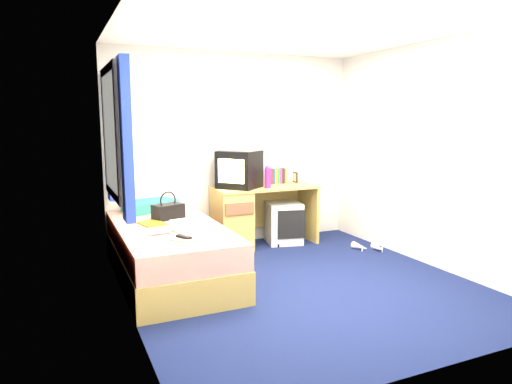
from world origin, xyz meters
name	(u,v)px	position (x,y,z in m)	size (l,w,h in m)	color
ground	(299,284)	(0.00, 0.00, 0.00)	(3.40, 3.40, 0.00)	#0C1438
room_shell	(301,133)	(0.00, 0.00, 1.45)	(3.40, 3.40, 3.40)	white
bed	(170,252)	(-1.10, 0.68, 0.27)	(1.01, 2.00, 0.54)	tan
pillow	(150,206)	(-1.12, 1.49, 0.60)	(0.56, 0.35, 0.12)	#18609D
desk	(244,215)	(0.02, 1.44, 0.41)	(1.30, 0.55, 0.75)	tan
storage_cube	(284,223)	(0.56, 1.41, 0.26)	(0.42, 0.42, 0.53)	silver
crt_tv	(239,169)	(-0.04, 1.44, 0.98)	(0.61, 0.62, 0.45)	black
vcr	(239,147)	(-0.04, 1.44, 1.24)	(0.43, 0.30, 0.08)	#ADAEB0
book_row	(277,176)	(0.55, 1.60, 0.85)	(0.24, 0.13, 0.20)	maroon
picture_frame	(295,177)	(0.82, 1.58, 0.82)	(0.02, 0.12, 0.14)	black
pink_water_bottle	(268,178)	(0.26, 1.27, 0.87)	(0.08, 0.08, 0.24)	#E3206C
aerosol_can	(250,179)	(0.13, 1.51, 0.85)	(0.05, 0.05, 0.19)	silver
handbag	(168,211)	(-1.03, 0.99, 0.63)	(0.35, 0.27, 0.29)	black
towel	(187,225)	(-0.98, 0.45, 0.58)	(0.27, 0.22, 0.09)	white
magazine	(152,223)	(-1.24, 0.81, 0.55)	(0.21, 0.28, 0.01)	yellow
water_bottle	(159,231)	(-1.26, 0.35, 0.58)	(0.07, 0.07, 0.20)	silver
colour_swatch_fan	(183,241)	(-1.13, 0.04, 0.55)	(0.22, 0.06, 0.01)	gold
remote_control	(184,237)	(-1.09, 0.15, 0.55)	(0.05, 0.16, 0.02)	black
window_assembly	(115,136)	(-1.55, 0.90, 1.42)	(0.11, 1.42, 1.40)	silver
white_heels	(369,247)	(1.34, 0.65, 0.04)	(0.30, 0.37, 0.09)	silver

